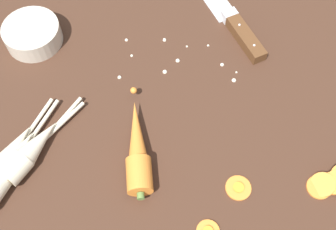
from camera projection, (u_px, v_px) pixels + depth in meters
ground_plane at (168, 115)px, 77.27cm from camera, size 120.00×90.00×4.00cm
whole_carrot at (140, 149)px, 69.48cm from camera, size 5.45×20.73×4.20cm
parsnip_front at (11, 157)px, 68.87cm from camera, size 10.24×18.06×4.00cm
parsnip_mid_left at (34, 150)px, 69.48cm from camera, size 12.38×16.86×4.00cm
parsnip_mid_right at (15, 166)px, 68.12cm from camera, size 17.08×19.67×4.00cm
parsnip_back at (11, 167)px, 67.99cm from camera, size 11.40×20.37×4.00cm
carrot_slice_stray_near at (241, 188)px, 68.03cm from camera, size 4.24×4.24×0.70cm
prep_bowl at (35, 34)px, 81.20cm from camera, size 11.00×11.00×4.00cm
mince_crumbs at (179, 61)px, 80.26cm from camera, size 22.73×10.61×0.85cm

